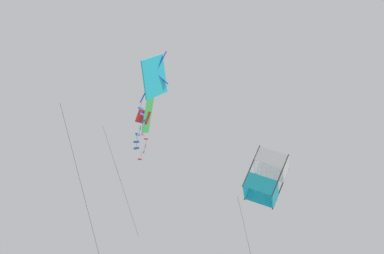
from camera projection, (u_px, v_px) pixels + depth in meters
kite_box_near_right at (266, 177)px, 28.87m from camera, size 2.32×1.76×5.98m
kite_delta_highest at (147, 115)px, 30.20m from camera, size 2.36×2.66×5.77m
kite_diamond_low_drifter at (153, 81)px, 21.17m from camera, size 3.09×3.20×9.92m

